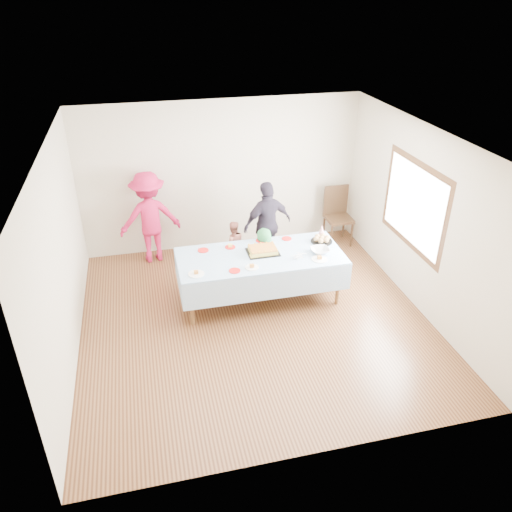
# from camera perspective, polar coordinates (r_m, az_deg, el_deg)

# --- Properties ---
(ground) EXTENTS (5.00, 5.00, 0.00)m
(ground) POSITION_cam_1_polar(r_m,az_deg,el_deg) (7.48, -0.17, -7.16)
(ground) COLOR #432413
(ground) RESTS_ON ground
(room_walls) EXTENTS (5.04, 5.04, 2.72)m
(room_walls) POSITION_cam_1_polar(r_m,az_deg,el_deg) (6.61, 0.25, 5.42)
(room_walls) COLOR beige
(room_walls) RESTS_ON ground
(party_table) EXTENTS (2.50, 1.10, 0.78)m
(party_table) POSITION_cam_1_polar(r_m,az_deg,el_deg) (7.55, 0.51, -0.26)
(party_table) COLOR brown
(party_table) RESTS_ON ground
(birthday_cake) EXTENTS (0.48, 0.37, 0.08)m
(birthday_cake) POSITION_cam_1_polar(r_m,az_deg,el_deg) (7.57, 0.78, 0.66)
(birthday_cake) COLOR black
(birthday_cake) RESTS_ON party_table
(rolls_tray) EXTENTS (0.34, 0.34, 0.10)m
(rolls_tray) POSITION_cam_1_polar(r_m,az_deg,el_deg) (7.95, 7.52, 1.90)
(rolls_tray) COLOR black
(rolls_tray) RESTS_ON party_table
(punch_bowl) EXTENTS (0.28, 0.28, 0.07)m
(punch_bowl) POSITION_cam_1_polar(r_m,az_deg,el_deg) (7.64, 7.32, 0.62)
(punch_bowl) COLOR silver
(punch_bowl) RESTS_ON party_table
(party_hat) EXTENTS (0.11, 0.11, 0.19)m
(party_hat) POSITION_cam_1_polar(r_m,az_deg,el_deg) (8.14, 7.51, 2.95)
(party_hat) COLOR white
(party_hat) RESTS_ON party_table
(fork_pile) EXTENTS (0.24, 0.18, 0.07)m
(fork_pile) POSITION_cam_1_polar(r_m,az_deg,el_deg) (7.47, 4.94, 0.04)
(fork_pile) COLOR white
(fork_pile) RESTS_ON party_table
(plate_red_far_a) EXTENTS (0.17, 0.17, 0.01)m
(plate_red_far_a) POSITION_cam_1_polar(r_m,az_deg,el_deg) (7.68, -6.05, 0.65)
(plate_red_far_a) COLOR red
(plate_red_far_a) RESTS_ON party_table
(plate_red_far_b) EXTENTS (0.16, 0.16, 0.01)m
(plate_red_far_b) POSITION_cam_1_polar(r_m,az_deg,el_deg) (7.75, -2.97, 1.03)
(plate_red_far_b) COLOR red
(plate_red_far_b) RESTS_ON party_table
(plate_red_far_c) EXTENTS (0.17, 0.17, 0.01)m
(plate_red_far_c) POSITION_cam_1_polar(r_m,az_deg,el_deg) (7.93, 0.59, 1.78)
(plate_red_far_c) COLOR red
(plate_red_far_c) RESTS_ON party_table
(plate_red_far_d) EXTENTS (0.16, 0.16, 0.01)m
(plate_red_far_d) POSITION_cam_1_polar(r_m,az_deg,el_deg) (8.01, 3.53, 2.00)
(plate_red_far_d) COLOR red
(plate_red_far_d) RESTS_ON party_table
(plate_red_near) EXTENTS (0.17, 0.17, 0.01)m
(plate_red_near) POSITION_cam_1_polar(r_m,az_deg,el_deg) (7.12, -2.45, -1.69)
(plate_red_near) COLOR red
(plate_red_near) RESTS_ON party_table
(plate_white_left) EXTENTS (0.23, 0.23, 0.01)m
(plate_white_left) POSITION_cam_1_polar(r_m,az_deg,el_deg) (7.09, -6.85, -2.04)
(plate_white_left) COLOR white
(plate_white_left) RESTS_ON party_table
(plate_white_mid) EXTENTS (0.20, 0.20, 0.01)m
(plate_white_mid) POSITION_cam_1_polar(r_m,az_deg,el_deg) (7.19, -0.47, -1.31)
(plate_white_mid) COLOR white
(plate_white_mid) RESTS_ON party_table
(plate_white_right) EXTENTS (0.24, 0.24, 0.01)m
(plate_white_right) POSITION_cam_1_polar(r_m,az_deg,el_deg) (7.46, 7.27, -0.36)
(plate_white_right) COLOR white
(plate_white_right) RESTS_ON party_table
(dining_chair) EXTENTS (0.47, 0.47, 1.08)m
(dining_chair) POSITION_cam_1_polar(r_m,az_deg,el_deg) (9.51, 9.27, 5.01)
(dining_chair) COLOR black
(dining_chair) RESTS_ON ground
(toddler_left) EXTENTS (0.33, 0.27, 0.78)m
(toddler_left) POSITION_cam_1_polar(r_m,az_deg,el_deg) (7.97, -6.44, -1.51)
(toddler_left) COLOR #BA1744
(toddler_left) RESTS_ON ground
(toddler_mid) EXTENTS (0.49, 0.33, 0.96)m
(toddler_mid) POSITION_cam_1_polar(r_m,az_deg,el_deg) (8.11, 0.93, -0.02)
(toddler_mid) COLOR #2A7E40
(toddler_mid) RESTS_ON ground
(toddler_right) EXTENTS (0.42, 0.33, 0.85)m
(toddler_right) POSITION_cam_1_polar(r_m,az_deg,el_deg) (8.61, -2.62, 1.35)
(toddler_right) COLOR #B46554
(toddler_right) RESTS_ON ground
(adult_left) EXTENTS (1.12, 0.73, 1.63)m
(adult_left) POSITION_cam_1_polar(r_m,az_deg,el_deg) (8.84, -12.05, 4.34)
(adult_left) COLOR #B41644
(adult_left) RESTS_ON ground
(adult_right) EXTENTS (0.96, 0.59, 1.52)m
(adult_right) POSITION_cam_1_polar(r_m,az_deg,el_deg) (8.53, 1.31, 3.65)
(adult_right) COLOR #2B2533
(adult_right) RESTS_ON ground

